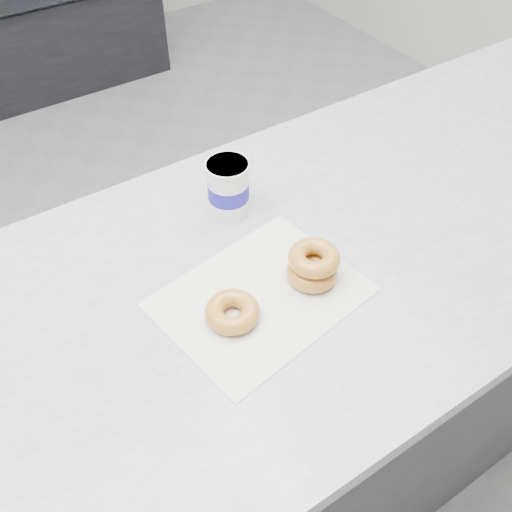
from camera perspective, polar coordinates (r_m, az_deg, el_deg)
The scene contains 6 objects.
ground at distance 2.04m, azimuth -15.95°, elevation -11.55°, with size 5.00×5.00×0.00m, color gray.
counter at distance 1.34m, azimuth -9.92°, elevation -19.64°, with size 3.06×0.76×0.90m.
wax_paper at distance 0.99m, azimuth 0.49°, elevation -4.04°, with size 0.34×0.26×0.00m, color silver.
donut_single at distance 0.95m, azimuth -2.38°, elevation -5.59°, with size 0.09×0.09×0.03m, color gold.
donut_stack at distance 1.00m, azimuth 5.72°, elevation -0.92°, with size 0.10×0.10×0.06m.
coffee_cup at distance 1.12m, azimuth -2.79°, elevation 6.87°, with size 0.09×0.09×0.12m.
Camera 1 is at (-0.12, -1.18, 1.66)m, focal length 40.00 mm.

